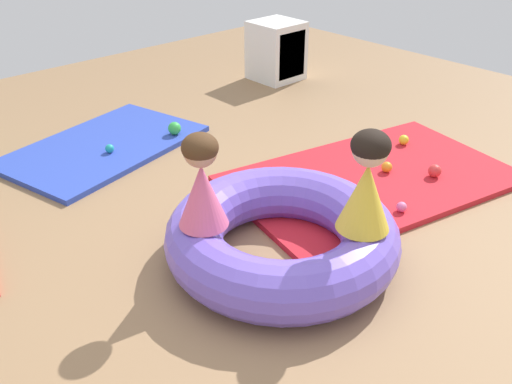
% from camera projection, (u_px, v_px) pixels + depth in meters
% --- Properties ---
extents(ground_plane, '(8.00, 8.00, 0.00)m').
position_uv_depth(ground_plane, '(265.00, 262.00, 3.01)').
color(ground_plane, '#93704C').
extents(gym_mat_near_left, '(1.59, 1.19, 0.04)m').
position_uv_depth(gym_mat_near_left, '(103.00, 146.00, 4.23)').
color(gym_mat_near_left, '#2D47B7').
rests_on(gym_mat_near_left, ground).
extents(gym_mat_near_right, '(2.06, 1.50, 0.04)m').
position_uv_depth(gym_mat_near_right, '(371.00, 179.00, 3.78)').
color(gym_mat_near_right, red).
rests_on(gym_mat_near_right, ground).
extents(inflatable_cushion, '(1.23, 1.23, 0.30)m').
position_uv_depth(inflatable_cushion, '(282.00, 236.00, 2.96)').
color(inflatable_cushion, '#7056D1').
rests_on(inflatable_cushion, ground).
extents(child_in_pink, '(0.35, 0.35, 0.48)m').
position_uv_depth(child_in_pink, '(202.00, 182.00, 2.67)').
color(child_in_pink, '#E5608E').
rests_on(child_in_pink, inflatable_cushion).
extents(child_in_yellow, '(0.37, 0.37, 0.51)m').
position_uv_depth(child_in_yellow, '(367.00, 182.00, 2.63)').
color(child_in_yellow, yellow).
rests_on(child_in_yellow, inflatable_cushion).
extents(play_ball_teal, '(0.06, 0.06, 0.06)m').
position_uv_depth(play_ball_teal, '(110.00, 149.00, 4.08)').
color(play_ball_teal, teal).
rests_on(play_ball_teal, gym_mat_near_left).
extents(play_ball_green, '(0.10, 0.10, 0.10)m').
position_uv_depth(play_ball_green, '(175.00, 128.00, 4.35)').
color(play_ball_green, green).
rests_on(play_ball_green, gym_mat_near_left).
extents(play_ball_pink, '(0.06, 0.06, 0.06)m').
position_uv_depth(play_ball_pink, '(402.00, 207.00, 3.37)').
color(play_ball_pink, pink).
rests_on(play_ball_pink, gym_mat_near_right).
extents(play_ball_orange, '(0.07, 0.07, 0.07)m').
position_uv_depth(play_ball_orange, '(387.00, 167.00, 3.81)').
color(play_ball_orange, orange).
rests_on(play_ball_orange, gym_mat_near_right).
extents(play_ball_red, '(0.09, 0.09, 0.09)m').
position_uv_depth(play_ball_red, '(435.00, 171.00, 3.75)').
color(play_ball_red, red).
rests_on(play_ball_red, gym_mat_near_right).
extents(play_ball_yellow, '(0.07, 0.07, 0.07)m').
position_uv_depth(play_ball_yellow, '(404.00, 140.00, 4.20)').
color(play_ball_yellow, yellow).
rests_on(play_ball_yellow, gym_mat_near_right).
extents(storage_cube, '(0.44, 0.44, 0.56)m').
position_uv_depth(storage_cube, '(278.00, 51.00, 5.52)').
color(storage_cube, white).
rests_on(storage_cube, ground).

